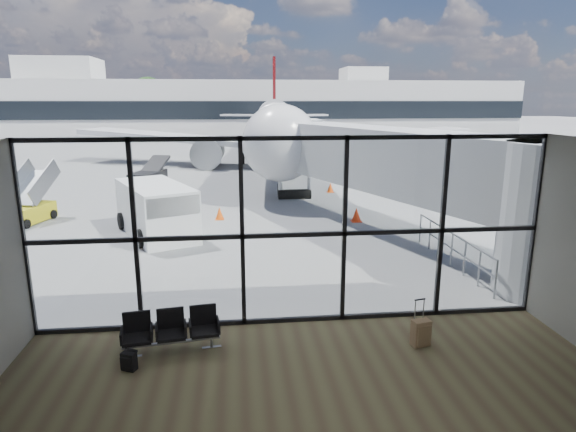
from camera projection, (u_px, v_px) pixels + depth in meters
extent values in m
plane|color=slate|center=(247.00, 152.00, 50.39)|extent=(220.00, 220.00, 0.00)
cube|color=brown|center=(323.00, 430.00, 7.87)|extent=(12.00, 8.00, 0.01)
cube|color=silver|center=(329.00, 155.00, 6.82)|extent=(12.00, 8.00, 0.02)
cube|color=white|center=(294.00, 233.00, 11.21)|extent=(12.00, 0.04, 4.50)
cube|color=black|center=(294.00, 319.00, 11.72)|extent=(12.00, 0.12, 0.10)
cube|color=black|center=(294.00, 235.00, 11.22)|extent=(12.00, 0.12, 0.10)
cube|color=black|center=(294.00, 138.00, 10.70)|extent=(12.00, 0.12, 0.10)
cube|color=black|center=(23.00, 241.00, 10.57)|extent=(0.10, 0.12, 4.50)
cube|color=black|center=(135.00, 237.00, 10.82)|extent=(0.10, 0.12, 4.50)
cube|color=black|center=(242.00, 234.00, 11.08)|extent=(0.10, 0.12, 4.50)
cube|color=black|center=(344.00, 231.00, 11.34)|extent=(0.10, 0.12, 4.50)
cube|color=black|center=(442.00, 228.00, 11.60)|extent=(0.10, 0.12, 4.50)
cube|color=black|center=(535.00, 226.00, 11.86)|extent=(0.10, 0.12, 4.50)
cylinder|color=#9A9D9F|center=(553.00, 220.00, 12.99)|extent=(2.80, 2.80, 4.20)
cube|color=#9A9D9F|center=(382.00, 158.00, 19.26)|extent=(7.45, 14.81, 2.40)
cube|color=#9A9D9F|center=(295.00, 144.00, 25.74)|extent=(2.60, 2.20, 2.60)
cylinder|color=gray|center=(280.00, 183.00, 26.14)|extent=(0.20, 0.20, 1.80)
cylinder|color=gray|center=(309.00, 182.00, 26.31)|extent=(0.20, 0.20, 1.80)
cylinder|color=black|center=(295.00, 194.00, 26.38)|extent=(1.80, 0.56, 0.56)
cylinder|color=gray|center=(495.00, 279.00, 12.99)|extent=(0.06, 0.06, 1.10)
cylinder|color=gray|center=(479.00, 268.00, 13.86)|extent=(0.06, 0.06, 1.10)
cylinder|color=gray|center=(464.00, 258.00, 14.73)|extent=(0.06, 0.06, 1.10)
cylinder|color=gray|center=(452.00, 249.00, 15.60)|extent=(0.06, 0.06, 1.10)
cylinder|color=gray|center=(440.00, 242.00, 16.47)|extent=(0.06, 0.06, 1.10)
cylinder|color=gray|center=(430.00, 235.00, 17.34)|extent=(0.06, 0.06, 1.10)
cylinder|color=gray|center=(420.00, 228.00, 18.21)|extent=(0.06, 0.06, 1.10)
cylinder|color=gray|center=(453.00, 234.00, 15.47)|extent=(0.06, 5.40, 0.06)
cylinder|color=gray|center=(452.00, 248.00, 15.58)|extent=(0.06, 5.40, 0.06)
cube|color=#BCBBB7|center=(242.00, 109.00, 70.72)|extent=(80.00, 12.00, 8.00)
cube|color=black|center=(243.00, 110.00, 64.82)|extent=(80.00, 0.20, 2.40)
cube|color=#BCBBB7|center=(61.00, 69.00, 66.74)|extent=(10.00, 8.00, 3.00)
cube|color=#BCBBB7|center=(363.00, 75.00, 71.49)|extent=(6.00, 6.00, 2.00)
cylinder|color=#382619|center=(36.00, 123.00, 77.36)|extent=(0.50, 0.50, 3.42)
sphere|color=black|center=(33.00, 97.00, 76.38)|extent=(6.27, 6.27, 6.27)
cylinder|color=#382619|center=(75.00, 125.00, 78.09)|extent=(0.50, 0.50, 2.70)
sphere|color=black|center=(73.00, 105.00, 77.32)|extent=(4.95, 4.95, 4.95)
cylinder|color=#382619|center=(113.00, 124.00, 78.69)|extent=(0.50, 0.50, 3.06)
sphere|color=black|center=(111.00, 101.00, 77.82)|extent=(5.61, 5.61, 5.61)
cylinder|color=#382619|center=(150.00, 123.00, 79.30)|extent=(0.50, 0.50, 3.42)
sphere|color=black|center=(149.00, 97.00, 78.32)|extent=(6.27, 6.27, 6.27)
cube|color=gray|center=(172.00, 342.00, 10.25)|extent=(2.04, 0.36, 0.04)
cube|color=black|center=(137.00, 339.00, 10.04)|extent=(0.65, 0.61, 0.07)
cube|color=black|center=(137.00, 323.00, 10.23)|extent=(0.58, 0.14, 0.51)
cube|color=black|center=(171.00, 335.00, 10.21)|extent=(0.65, 0.61, 0.07)
cube|color=black|center=(171.00, 319.00, 10.40)|extent=(0.58, 0.14, 0.51)
cube|color=black|center=(205.00, 331.00, 10.38)|extent=(0.65, 0.61, 0.07)
cube|color=black|center=(203.00, 316.00, 10.57)|extent=(0.58, 0.14, 0.51)
cylinder|color=gray|center=(131.00, 352.00, 10.08)|extent=(0.06, 0.06, 0.23)
cylinder|color=gray|center=(212.00, 343.00, 10.48)|extent=(0.06, 0.06, 0.23)
cube|color=black|center=(129.00, 361.00, 9.57)|extent=(0.33, 0.28, 0.39)
cube|color=black|center=(126.00, 364.00, 9.48)|extent=(0.23, 0.14, 0.26)
cylinder|color=black|center=(131.00, 350.00, 9.61)|extent=(0.27, 0.17, 0.07)
cube|color=#947552|center=(421.00, 333.00, 10.50)|extent=(0.43, 0.32, 0.59)
cube|color=#947552|center=(424.00, 335.00, 10.38)|extent=(0.33, 0.11, 0.43)
cylinder|color=gray|center=(415.00, 310.00, 10.45)|extent=(0.03, 0.03, 0.49)
cylinder|color=gray|center=(424.00, 309.00, 10.52)|extent=(0.03, 0.03, 0.49)
cube|color=black|center=(420.00, 299.00, 10.43)|extent=(0.26, 0.09, 0.02)
cylinder|color=black|center=(413.00, 343.00, 10.63)|extent=(0.05, 0.07, 0.07)
cylinder|color=black|center=(421.00, 341.00, 10.70)|extent=(0.05, 0.07, 0.07)
cylinder|color=silver|center=(276.00, 127.00, 39.70)|extent=(6.25, 31.82, 3.90)
sphere|color=silver|center=(280.00, 143.00, 24.34)|extent=(3.90, 3.90, 3.90)
cone|color=silver|center=(274.00, 116.00, 57.55)|extent=(4.36, 6.60, 3.90)
cube|color=black|center=(280.00, 132.00, 24.83)|extent=(2.41, 1.43, 0.53)
cube|color=silver|center=(170.00, 137.00, 40.62)|extent=(15.99, 9.31, 1.25)
cylinder|color=black|center=(209.00, 152.00, 38.94)|extent=(2.47, 3.74, 2.21)
cube|color=silver|center=(246.00, 115.00, 56.89)|extent=(6.10, 3.45, 0.19)
cube|color=silver|center=(381.00, 136.00, 41.25)|extent=(16.21, 7.23, 1.25)
cylinder|color=black|center=(344.00, 151.00, 39.33)|extent=(2.47, 3.74, 2.21)
cube|color=silver|center=(303.00, 115.00, 57.13)|extent=(6.00, 2.66, 0.19)
cube|color=#560C0E|center=(274.00, 86.00, 56.74)|extent=(0.61, 4.02, 6.32)
cylinder|color=gray|center=(280.00, 183.00, 26.95)|extent=(0.21, 0.21, 1.48)
cylinder|color=black|center=(280.00, 190.00, 27.04)|extent=(0.32, 0.76, 0.74)
cylinder|color=black|center=(242.00, 159.00, 40.74)|extent=(0.55, 1.04, 1.01)
cylinder|color=black|center=(311.00, 158.00, 40.95)|extent=(0.55, 1.04, 1.01)
cube|color=white|center=(156.00, 210.00, 19.16)|extent=(3.82, 5.14, 2.05)
cube|color=black|center=(169.00, 204.00, 17.58)|extent=(2.28, 1.93, 0.72)
cylinder|color=black|center=(141.00, 238.00, 17.52)|extent=(0.53, 0.76, 0.72)
cylinder|color=black|center=(195.00, 231.00, 18.55)|extent=(0.53, 0.76, 0.72)
cylinder|color=black|center=(122.00, 221.00, 20.09)|extent=(0.53, 0.76, 0.72)
cylinder|color=black|center=(170.00, 215.00, 21.11)|extent=(0.53, 0.76, 0.72)
cube|color=black|center=(148.00, 179.00, 29.53)|extent=(2.03, 3.19, 0.98)
cube|color=black|center=(155.00, 165.00, 30.49)|extent=(1.73, 2.66, 1.01)
cylinder|color=black|center=(131.00, 187.00, 28.74)|extent=(0.31, 0.52, 0.49)
cylinder|color=black|center=(153.00, 187.00, 28.57)|extent=(0.31, 0.52, 0.49)
cylinder|color=black|center=(145.00, 181.00, 30.63)|extent=(0.31, 0.52, 0.49)
cylinder|color=black|center=(165.00, 182.00, 30.46)|extent=(0.31, 0.52, 0.49)
cube|color=gold|center=(25.00, 214.00, 21.18)|extent=(2.06, 2.82, 0.72)
cube|color=gray|center=(33.00, 188.00, 21.63)|extent=(1.76, 2.31, 1.33)
cylinder|color=black|center=(26.00, 224.00, 20.25)|extent=(0.28, 0.43, 0.40)
cylinder|color=black|center=(25.00, 213.00, 22.20)|extent=(0.28, 0.43, 0.40)
cylinder|color=black|center=(53.00, 214.00, 21.98)|extent=(0.28, 0.43, 0.40)
cube|color=#FF580D|center=(220.00, 219.00, 21.85)|extent=(0.40, 0.40, 0.03)
cone|color=#FF580D|center=(220.00, 213.00, 21.79)|extent=(0.38, 0.38, 0.57)
cube|color=#FF380D|center=(356.00, 221.00, 21.47)|extent=(0.44, 0.44, 0.03)
cone|color=#FF380D|center=(356.00, 215.00, 21.40)|extent=(0.42, 0.42, 0.63)
cube|color=#F54E0C|center=(330.00, 192.00, 28.33)|extent=(0.40, 0.40, 0.03)
cone|color=#F54E0C|center=(330.00, 187.00, 28.27)|extent=(0.38, 0.38, 0.57)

